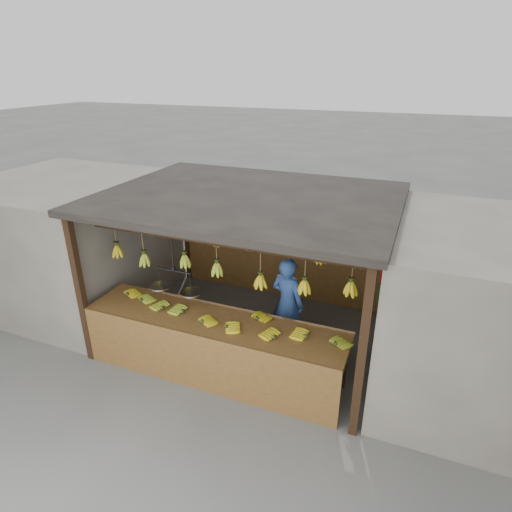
% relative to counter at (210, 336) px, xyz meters
% --- Properties ---
extents(ground, '(80.00, 80.00, 0.00)m').
position_rel_counter_xyz_m(ground, '(0.07, 1.23, -0.72)').
color(ground, '#5B5B57').
extents(stall, '(4.30, 3.30, 2.40)m').
position_rel_counter_xyz_m(stall, '(0.07, 1.56, 1.25)').
color(stall, black).
rests_on(stall, ground).
extents(neighbor_left, '(3.00, 3.00, 2.30)m').
position_rel_counter_xyz_m(neighbor_left, '(-3.53, 1.23, 0.43)').
color(neighbor_left, slate).
rests_on(neighbor_left, ground).
extents(neighbor_right, '(3.00, 3.00, 2.30)m').
position_rel_counter_xyz_m(neighbor_right, '(3.67, 1.23, 0.43)').
color(neighbor_right, slate).
rests_on(neighbor_right, ground).
extents(counter, '(3.77, 0.86, 0.96)m').
position_rel_counter_xyz_m(counter, '(0.00, 0.00, 0.00)').
color(counter, brown).
rests_on(counter, ground).
extents(hanging_bananas, '(3.59, 2.23, 0.39)m').
position_rel_counter_xyz_m(hanging_bananas, '(0.07, 1.23, 0.91)').
color(hanging_bananas, gold).
rests_on(hanging_bananas, ground).
extents(balance_scale, '(0.81, 0.30, 0.82)m').
position_rel_counter_xyz_m(balance_scale, '(-0.66, 0.23, 0.51)').
color(balance_scale, black).
rests_on(balance_scale, ground).
extents(vendor, '(0.64, 0.51, 1.52)m').
position_rel_counter_xyz_m(vendor, '(0.73, 1.17, 0.04)').
color(vendor, '#3359A5').
rests_on(vendor, ground).
extents(bag_bundles, '(0.08, 0.26, 1.23)m').
position_rel_counter_xyz_m(bag_bundles, '(2.01, 2.58, 0.27)').
color(bag_bundles, yellow).
rests_on(bag_bundles, ground).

